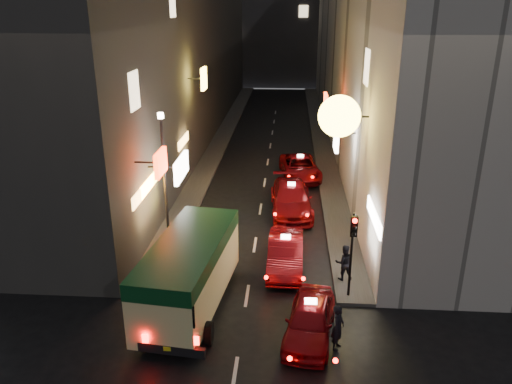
% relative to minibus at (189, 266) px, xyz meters
% --- Properties ---
extents(building_left, '(7.66, 52.00, 18.00)m').
position_rel_minibus_xyz_m(building_left, '(-5.95, 26.46, 7.22)').
color(building_left, '#33302E').
rests_on(building_left, ground).
extents(building_right, '(8.22, 52.00, 18.00)m').
position_rel_minibus_xyz_m(building_right, '(10.05, 26.46, 7.22)').
color(building_right, '#BAB4AA').
rests_on(building_right, ground).
extents(building_far, '(30.00, 10.00, 22.00)m').
position_rel_minibus_xyz_m(building_far, '(2.05, 58.46, 9.22)').
color(building_far, '#333338').
rests_on(building_far, ground).
extents(sidewalk_left, '(1.50, 52.00, 0.15)m').
position_rel_minibus_xyz_m(sidewalk_left, '(-2.20, 26.46, -1.71)').
color(sidewalk_left, '#4B4945').
rests_on(sidewalk_left, ground).
extents(sidewalk_right, '(1.50, 52.00, 0.15)m').
position_rel_minibus_xyz_m(sidewalk_right, '(6.30, 26.46, -1.71)').
color(sidewalk_right, '#4B4945').
rests_on(sidewalk_right, ground).
extents(minibus, '(3.03, 6.78, 2.82)m').
position_rel_minibus_xyz_m(minibus, '(0.00, 0.00, 0.00)').
color(minibus, beige).
rests_on(minibus, ground).
extents(taxi_near, '(2.76, 5.15, 1.73)m').
position_rel_minibus_xyz_m(taxi_near, '(4.45, -1.46, -1.00)').
color(taxi_near, maroon).
rests_on(taxi_near, ground).
extents(taxi_second, '(2.18, 5.19, 1.81)m').
position_rel_minibus_xyz_m(taxi_second, '(3.54, 3.34, -0.96)').
color(taxi_second, maroon).
rests_on(taxi_second, ground).
extents(taxi_third, '(2.72, 5.88, 2.00)m').
position_rel_minibus_xyz_m(taxi_third, '(3.77, 9.70, -0.87)').
color(taxi_third, maroon).
rests_on(taxi_third, ground).
extents(taxi_far, '(2.81, 5.44, 1.82)m').
position_rel_minibus_xyz_m(taxi_far, '(4.35, 15.64, -0.95)').
color(taxi_far, maroon).
rests_on(taxi_far, ground).
extents(pedestrian_crossing, '(0.60, 0.72, 1.87)m').
position_rel_minibus_xyz_m(pedestrian_crossing, '(5.35, -2.03, -0.85)').
color(pedestrian_crossing, black).
rests_on(pedestrian_crossing, ground).
extents(pedestrian_sidewalk, '(0.70, 0.48, 1.75)m').
position_rel_minibus_xyz_m(pedestrian_sidewalk, '(5.96, 2.29, -0.76)').
color(pedestrian_sidewalk, black).
rests_on(pedestrian_sidewalk, sidewalk_right).
extents(traffic_light, '(0.26, 0.43, 3.50)m').
position_rel_minibus_xyz_m(traffic_light, '(6.05, 0.94, 0.91)').
color(traffic_light, black).
rests_on(traffic_light, sidewalk_right).
extents(lamp_post, '(0.28, 0.28, 6.22)m').
position_rel_minibus_xyz_m(lamp_post, '(-2.15, 5.46, 1.94)').
color(lamp_post, black).
rests_on(lamp_post, sidewalk_left).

